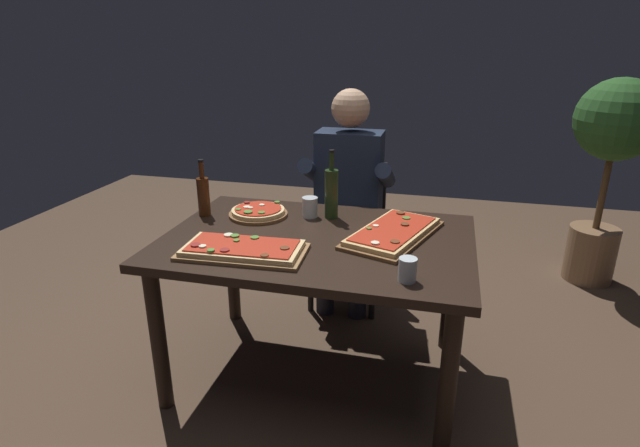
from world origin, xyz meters
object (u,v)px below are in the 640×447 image
(wine_bottle_dark, at_px, (203,195))
(potted_plant_corner, at_px, (611,152))
(pizza_round_far, at_px, (258,212))
(tumbler_far_side, at_px, (310,208))
(tumbler_near_camera, at_px, (407,271))
(oil_bottle_amber, at_px, (331,192))
(dining_table, at_px, (317,256))
(pizza_rectangular_front, at_px, (243,249))
(seated_diner, at_px, (348,192))
(diner_chair, at_px, (351,225))
(pizza_rectangular_left, at_px, (393,233))

(wine_bottle_dark, bearing_deg, potted_plant_corner, 31.25)
(wine_bottle_dark, xyz_separation_m, potted_plant_corner, (2.20, 1.34, 0.06))
(pizza_round_far, height_order, tumbler_far_side, tumbler_far_side)
(wine_bottle_dark, bearing_deg, tumbler_near_camera, -24.69)
(wine_bottle_dark, relative_size, potted_plant_corner, 0.21)
(oil_bottle_amber, bearing_deg, potted_plant_corner, 37.61)
(wine_bottle_dark, bearing_deg, dining_table, -13.65)
(tumbler_far_side, distance_m, potted_plant_corner, 2.08)
(pizza_round_far, height_order, wine_bottle_dark, wine_bottle_dark)
(pizza_rectangular_front, relative_size, potted_plant_corner, 0.39)
(pizza_rectangular_front, height_order, seated_diner, seated_diner)
(pizza_rectangular_front, relative_size, wine_bottle_dark, 1.86)
(tumbler_far_side, distance_m, diner_chair, 0.67)
(pizza_rectangular_front, bearing_deg, seated_diner, 75.76)
(pizza_rectangular_left, xyz_separation_m, tumbler_near_camera, (0.10, -0.43, 0.02))
(pizza_round_far, bearing_deg, dining_table, -29.97)
(tumbler_far_side, bearing_deg, diner_chair, 80.31)
(oil_bottle_amber, height_order, tumbler_far_side, oil_bottle_amber)
(pizza_rectangular_left, distance_m, tumbler_near_camera, 0.45)
(pizza_rectangular_left, relative_size, wine_bottle_dark, 2.12)
(tumbler_near_camera, bearing_deg, potted_plant_corner, 58.29)
(pizza_rectangular_left, xyz_separation_m, tumbler_far_side, (-0.44, 0.17, 0.03))
(potted_plant_corner, bearing_deg, pizza_rectangular_left, -131.46)
(tumbler_far_side, bearing_deg, seated_diner, 77.90)
(potted_plant_corner, bearing_deg, tumbler_far_side, -143.79)
(tumbler_near_camera, bearing_deg, oil_bottle_amber, 125.39)
(wine_bottle_dark, height_order, oil_bottle_amber, oil_bottle_amber)
(pizza_rectangular_front, bearing_deg, pizza_rectangular_left, 30.72)
(tumbler_far_side, xyz_separation_m, potted_plant_corner, (1.67, 1.23, 0.12))
(pizza_rectangular_front, distance_m, potted_plant_corner, 2.53)
(tumbler_far_side, xyz_separation_m, diner_chair, (0.10, 0.59, -0.30))
(dining_table, xyz_separation_m, pizza_rectangular_front, (-0.26, -0.26, 0.12))
(dining_table, relative_size, pizza_rectangular_left, 2.27)
(dining_table, distance_m, diner_chair, 0.87)
(tumbler_near_camera, bearing_deg, diner_chair, 110.33)
(diner_chair, bearing_deg, seated_diner, -90.00)
(diner_chair, distance_m, seated_diner, 0.28)
(diner_chair, bearing_deg, pizza_rectangular_left, -65.83)
(dining_table, xyz_separation_m, oil_bottle_amber, (-0.00, 0.28, 0.23))
(pizza_round_far, relative_size, seated_diner, 0.23)
(diner_chair, bearing_deg, tumbler_near_camera, -69.67)
(pizza_rectangular_front, bearing_deg, diner_chair, 77.25)
(diner_chair, height_order, seated_diner, seated_diner)
(oil_bottle_amber, relative_size, seated_diner, 0.26)
(wine_bottle_dark, distance_m, tumbler_far_side, 0.54)
(pizza_rectangular_left, bearing_deg, dining_table, -163.90)
(tumbler_far_side, height_order, potted_plant_corner, potted_plant_corner)
(dining_table, xyz_separation_m, diner_chair, (-0.01, 0.86, -0.16))
(tumbler_near_camera, bearing_deg, pizza_rectangular_left, 103.17)
(dining_table, distance_m, tumbler_near_camera, 0.57)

